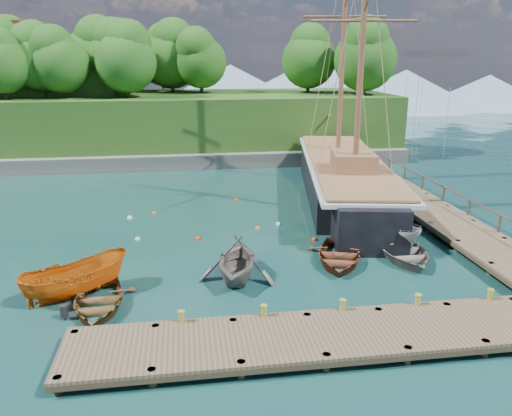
# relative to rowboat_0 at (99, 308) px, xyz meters

# --- Properties ---
(ground) EXTENTS (160.00, 160.00, 0.00)m
(ground) POSITION_rel_rowboat_0_xyz_m (7.36, 2.47, 0.00)
(ground) COLOR #173A35
(ground) RESTS_ON ground
(dock_near) EXTENTS (20.00, 3.20, 1.10)m
(dock_near) POSITION_rel_rowboat_0_xyz_m (9.36, -4.03, 0.43)
(dock_near) COLOR #4B3D2B
(dock_near) RESTS_ON ground
(dock_east) EXTENTS (3.20, 24.00, 1.10)m
(dock_east) POSITION_rel_rowboat_0_xyz_m (18.86, 9.47, 0.43)
(dock_east) COLOR #4B3D2B
(dock_east) RESTS_ON ground
(bollard_0) EXTENTS (0.26, 0.26, 0.45)m
(bollard_0) POSITION_rel_rowboat_0_xyz_m (3.36, -2.63, 0.00)
(bollard_0) COLOR olive
(bollard_0) RESTS_ON ground
(bollard_1) EXTENTS (0.26, 0.26, 0.45)m
(bollard_1) POSITION_rel_rowboat_0_xyz_m (6.36, -2.63, 0.00)
(bollard_1) COLOR olive
(bollard_1) RESTS_ON ground
(bollard_2) EXTENTS (0.26, 0.26, 0.45)m
(bollard_2) POSITION_rel_rowboat_0_xyz_m (9.36, -2.63, 0.00)
(bollard_2) COLOR olive
(bollard_2) RESTS_ON ground
(bollard_3) EXTENTS (0.26, 0.26, 0.45)m
(bollard_3) POSITION_rel_rowboat_0_xyz_m (12.36, -2.63, 0.00)
(bollard_3) COLOR olive
(bollard_3) RESTS_ON ground
(bollard_4) EXTENTS (0.26, 0.26, 0.45)m
(bollard_4) POSITION_rel_rowboat_0_xyz_m (15.36, -2.63, 0.00)
(bollard_4) COLOR olive
(bollard_4) RESTS_ON ground
(rowboat_0) EXTENTS (3.09, 4.23, 0.86)m
(rowboat_0) POSITION_rel_rowboat_0_xyz_m (0.00, 0.00, 0.00)
(rowboat_0) COLOR brown
(rowboat_0) RESTS_ON ground
(rowboat_1) EXTENTS (4.35, 4.77, 2.16)m
(rowboat_1) POSITION_rel_rowboat_0_xyz_m (5.85, 1.88, 0.00)
(rowboat_1) COLOR #6C6159
(rowboat_1) RESTS_ON ground
(rowboat_2) EXTENTS (4.35, 5.20, 0.92)m
(rowboat_2) POSITION_rel_rowboat_0_xyz_m (11.00, 3.11, 0.00)
(rowboat_2) COLOR brown
(rowboat_2) RESTS_ON ground
(rowboat_3) EXTENTS (3.36, 4.67, 0.96)m
(rowboat_3) POSITION_rel_rowboat_0_xyz_m (14.36, 3.15, 0.00)
(rowboat_3) COLOR #6E655B
(rowboat_3) RESTS_ON ground
(motorboat_orange) EXTENTS (4.83, 3.75, 1.77)m
(motorboat_orange) POSITION_rel_rowboat_0_xyz_m (-1.04, 1.26, 0.00)
(motorboat_orange) COLOR #C25A0E
(motorboat_orange) RESTS_ON ground
(cabin_boat_white) EXTENTS (2.77, 4.90, 1.79)m
(cabin_boat_white) POSITION_rel_rowboat_0_xyz_m (14.36, 4.93, 0.00)
(cabin_boat_white) COLOR beige
(cabin_boat_white) RESTS_ON ground
(schooner) EXTENTS (8.86, 28.48, 21.18)m
(schooner) POSITION_rel_rowboat_0_xyz_m (14.88, 14.36, 1.17)
(schooner) COLOR black
(schooner) RESTS_ON ground
(mooring_buoy_0) EXTENTS (0.29, 0.29, 0.29)m
(mooring_buoy_0) POSITION_rel_rowboat_0_xyz_m (0.93, 7.72, 0.00)
(mooring_buoy_0) COLOR silver
(mooring_buoy_0) RESTS_ON ground
(mooring_buoy_1) EXTENTS (0.33, 0.33, 0.33)m
(mooring_buoy_1) POSITION_rel_rowboat_0_xyz_m (4.23, 7.28, 0.00)
(mooring_buoy_1) COLOR red
(mooring_buoy_1) RESTS_ON ground
(mooring_buoy_2) EXTENTS (0.31, 0.31, 0.31)m
(mooring_buoy_2) POSITION_rel_rowboat_0_xyz_m (7.76, 8.48, 0.00)
(mooring_buoy_2) COLOR orange
(mooring_buoy_2) RESTS_ON ground
(mooring_buoy_3) EXTENTS (0.30, 0.30, 0.30)m
(mooring_buoy_3) POSITION_rel_rowboat_0_xyz_m (9.12, 9.07, 0.00)
(mooring_buoy_3) COLOR silver
(mooring_buoy_3) RESTS_ON ground
(mooring_buoy_4) EXTENTS (0.31, 0.31, 0.31)m
(mooring_buoy_4) POSITION_rel_rowboat_0_xyz_m (1.60, 12.32, 0.00)
(mooring_buoy_4) COLOR #F25316
(mooring_buoy_4) RESTS_ON ground
(mooring_buoy_5) EXTENTS (0.28, 0.28, 0.28)m
(mooring_buoy_5) POSITION_rel_rowboat_0_xyz_m (7.16, 14.62, 0.00)
(mooring_buoy_5) COLOR red
(mooring_buoy_5) RESTS_ON ground
(mooring_buoy_6) EXTENTS (0.35, 0.35, 0.35)m
(mooring_buoy_6) POSITION_rel_rowboat_0_xyz_m (0.14, 11.59, 0.00)
(mooring_buoy_6) COLOR silver
(mooring_buoy_6) RESTS_ON ground
(mooring_buoy_7) EXTENTS (0.32, 0.32, 0.32)m
(mooring_buoy_7) POSITION_rel_rowboat_0_xyz_m (10.61, 6.23, 0.00)
(mooring_buoy_7) COLOR red
(mooring_buoy_7) RESTS_ON ground
(headland) EXTENTS (51.00, 19.31, 12.90)m
(headland) POSITION_rel_rowboat_0_xyz_m (-5.52, 33.83, 5.54)
(headland) COLOR #474744
(headland) RESTS_ON ground
(distant_ridge) EXTENTS (117.00, 40.00, 10.00)m
(distant_ridge) POSITION_rel_rowboat_0_xyz_m (11.66, 72.47, 4.35)
(distant_ridge) COLOR #728CA5
(distant_ridge) RESTS_ON ground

